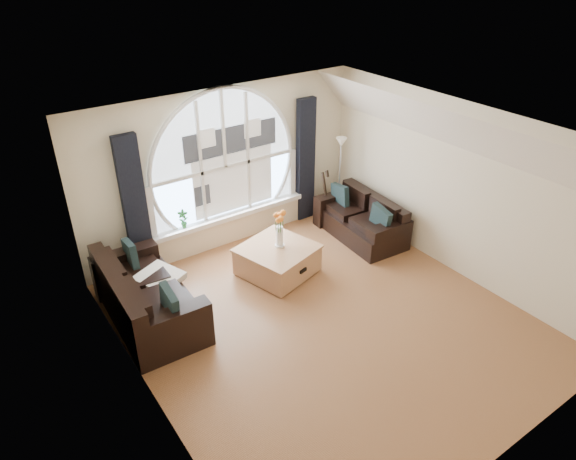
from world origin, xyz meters
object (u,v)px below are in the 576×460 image
object	(u,v)px
vase_flowers	(279,224)
potted_plant	(183,219)
sofa_right	(361,217)
coffee_chest	(277,259)
floor_lamp	(339,179)
sofa_left	(148,295)
guitar	(323,195)

from	to	relation	value
vase_flowers	potted_plant	distance (m)	1.64
sofa_right	potted_plant	bearing A→B (deg)	161.46
coffee_chest	potted_plant	distance (m)	1.67
sofa_right	floor_lamp	distance (m)	0.88
sofa_right	potted_plant	xyz separation A→B (m)	(-2.82, 1.18, 0.31)
sofa_right	potted_plant	size ratio (longest dim) A/B	5.14
sofa_left	floor_lamp	world-z (taller)	floor_lamp
sofa_right	vase_flowers	xyz separation A→B (m)	(-1.79, -0.09, 0.46)
coffee_chest	potted_plant	size ratio (longest dim) A/B	3.27
coffee_chest	potted_plant	bearing A→B (deg)	111.83
sofa_left	sofa_right	world-z (taller)	sofa_left
coffee_chest	vase_flowers	distance (m)	0.61
coffee_chest	floor_lamp	size ratio (longest dim) A/B	0.65
vase_flowers	guitar	xyz separation A→B (m)	(1.60, 0.94, -0.33)
sofa_left	potted_plant	bearing A→B (deg)	48.97
sofa_right	guitar	distance (m)	0.88
sofa_left	guitar	xyz separation A→B (m)	(3.75, 0.87, 0.13)
sofa_left	floor_lamp	distance (m)	4.16
sofa_left	potted_plant	xyz separation A→B (m)	(1.12, 1.20, 0.31)
sofa_left	coffee_chest	xyz separation A→B (m)	(2.09, -0.09, -0.14)
floor_lamp	potted_plant	world-z (taller)	floor_lamp
potted_plant	sofa_left	bearing A→B (deg)	-133.10
sofa_left	vase_flowers	size ratio (longest dim) A/B	2.81
vase_flowers	potted_plant	world-z (taller)	vase_flowers
potted_plant	coffee_chest	bearing A→B (deg)	-52.72
vase_flowers	floor_lamp	world-z (taller)	floor_lamp
guitar	potted_plant	xyz separation A→B (m)	(-2.63, 0.32, 0.18)
floor_lamp	potted_plant	distance (m)	2.98
sofa_left	guitar	world-z (taller)	guitar
guitar	coffee_chest	bearing A→B (deg)	-168.59
coffee_chest	guitar	distance (m)	1.93
floor_lamp	sofa_right	bearing A→B (deg)	-99.52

